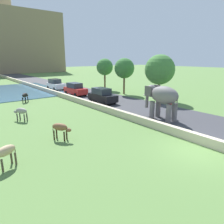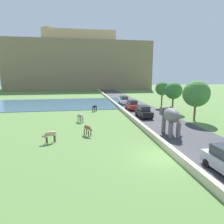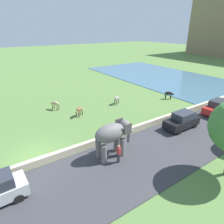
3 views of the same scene
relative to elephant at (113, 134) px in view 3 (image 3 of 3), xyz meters
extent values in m
plane|color=#567A3D|center=(-3.42, -5.36, -2.04)|extent=(220.00, 220.00, 0.00)
cube|color=beige|center=(-2.22, 12.64, -1.73)|extent=(0.40, 110.00, 0.62)
cube|color=#426B84|center=(-17.42, 25.21, -2.00)|extent=(36.00, 18.00, 0.08)
ellipsoid|color=slate|center=(0.00, -0.22, 0.20)|extent=(1.41, 2.71, 1.50)
cylinder|color=slate|center=(-0.42, 0.65, -1.24)|extent=(0.44, 0.44, 1.60)
cylinder|color=slate|center=(0.42, 0.65, -1.24)|extent=(0.44, 0.44, 1.60)
cylinder|color=slate|center=(-0.41, -1.10, -1.24)|extent=(0.44, 0.44, 1.60)
cylinder|color=slate|center=(0.43, -1.10, -1.24)|extent=(0.44, 0.44, 1.60)
ellipsoid|color=slate|center=(-0.01, 1.19, 0.39)|extent=(1.00, 0.90, 1.10)
cube|color=#504C4C|center=(-0.60, 1.05, 0.43)|extent=(0.12, 0.70, 0.90)
cube|color=#504C4C|center=(0.60, 1.06, 0.43)|extent=(0.12, 0.70, 0.90)
cylinder|color=slate|center=(-0.01, 1.67, -0.50)|extent=(0.28, 0.28, 1.50)
cone|color=silver|center=(-0.23, 1.60, -0.05)|extent=(0.12, 0.56, 0.17)
cone|color=silver|center=(0.21, 1.60, -0.05)|extent=(0.12, 0.56, 0.17)
cylinder|color=#504C4C|center=(0.01, -1.55, -0.15)|extent=(0.08, 0.08, 0.90)
cylinder|color=#33333D|center=(1.02, -0.14, -1.61)|extent=(0.22, 0.22, 0.85)
cube|color=#B73333|center=(1.02, -0.14, -0.91)|extent=(0.36, 0.22, 0.56)
sphere|color=tan|center=(1.02, -0.14, -0.52)|extent=(0.22, 0.22, 0.22)
cylinder|color=black|center=(0.78, -7.43, -1.74)|extent=(0.19, 0.60, 0.60)
cylinder|color=black|center=(-0.83, -7.46, -1.74)|extent=(0.19, 0.60, 0.60)
cube|color=black|center=(0.00, 8.75, -1.34)|extent=(1.71, 4.00, 0.80)
cube|color=#2D333D|center=(0.00, 8.95, -0.59)|extent=(1.45, 2.20, 0.70)
cylinder|color=black|center=(0.81, 7.45, -1.74)|extent=(0.18, 0.60, 0.60)
cylinder|color=black|center=(-0.81, 7.45, -1.74)|extent=(0.18, 0.60, 0.60)
cylinder|color=black|center=(0.81, 10.05, -1.74)|extent=(0.18, 0.60, 0.60)
cylinder|color=black|center=(-0.80, 10.05, -1.74)|extent=(0.18, 0.60, 0.60)
cube|color=red|center=(0.00, 15.42, -1.34)|extent=(1.88, 4.07, 0.80)
cube|color=#2D333D|center=(-0.01, 15.62, -0.59)|extent=(1.54, 2.26, 0.70)
cylinder|color=black|center=(0.87, 14.16, -1.74)|extent=(0.21, 0.61, 0.60)
cylinder|color=black|center=(-0.75, 14.09, -1.74)|extent=(0.21, 0.61, 0.60)
cylinder|color=black|center=(-0.86, 16.68, -1.74)|extent=(0.21, 0.61, 0.60)
ellipsoid|color=tan|center=(-12.52, -0.45, -1.14)|extent=(1.18, 0.89, 0.50)
cylinder|color=#493D2C|center=(-12.79, -0.77, -1.71)|extent=(0.10, 0.10, 0.65)
cylinder|color=#493D2C|center=(-12.93, -0.49, -1.71)|extent=(0.10, 0.10, 0.65)
cylinder|color=#493D2C|center=(-12.11, -0.41, -1.71)|extent=(0.10, 0.10, 0.65)
cylinder|color=#493D2C|center=(-12.25, -0.14, -1.71)|extent=(0.10, 0.10, 0.65)
ellipsoid|color=tan|center=(-13.09, -0.74, -1.29)|extent=(0.47, 0.40, 0.26)
cone|color=beige|center=(-13.04, -0.82, -1.12)|extent=(0.04, 0.04, 0.12)
cone|color=beige|center=(-13.13, -0.66, -1.12)|extent=(0.04, 0.04, 0.12)
cylinder|color=#493D2C|center=(-12.04, -0.21, -1.34)|extent=(0.04, 0.04, 0.45)
ellipsoid|color=brown|center=(-8.91, 1.23, -1.14)|extent=(0.98, 1.16, 0.50)
cylinder|color=#302014|center=(-8.57, 1.00, -1.71)|extent=(0.10, 0.10, 0.65)
cylinder|color=#302014|center=(-8.82, 0.82, -1.71)|extent=(0.10, 0.10, 0.65)
cylinder|color=#302014|center=(-9.00, 1.64, -1.71)|extent=(0.10, 0.10, 0.65)
cylinder|color=#302014|center=(-9.25, 1.46, -1.71)|extent=(0.10, 0.10, 0.65)
ellipsoid|color=brown|center=(-8.56, 0.70, -1.29)|extent=(0.42, 0.47, 0.26)
cone|color=beige|center=(-8.48, 0.75, -1.12)|extent=(0.04, 0.04, 0.12)
cone|color=beige|center=(-8.63, 0.65, -1.12)|extent=(0.04, 0.04, 0.12)
cylinder|color=#302014|center=(-9.21, 1.68, -1.34)|extent=(0.04, 0.04, 0.45)
ellipsoid|color=gray|center=(-9.68, 7.26, -1.14)|extent=(0.96, 1.17, 0.50)
cylinder|color=#373533|center=(-10.02, 7.50, -1.71)|extent=(0.10, 0.10, 0.65)
cylinder|color=#373533|center=(-9.76, 7.66, -1.71)|extent=(0.10, 0.10, 0.65)
cylinder|color=#373533|center=(-9.61, 6.85, -1.71)|extent=(0.10, 0.10, 0.65)
cylinder|color=#373533|center=(-9.35, 7.01, -1.71)|extent=(0.10, 0.10, 0.65)
ellipsoid|color=gray|center=(-10.02, 7.79, -1.29)|extent=(0.42, 0.47, 0.26)
cone|color=beige|center=(-10.10, 7.74, -1.12)|extent=(0.04, 0.04, 0.12)
cone|color=beige|center=(-9.94, 7.84, -1.12)|extent=(0.04, 0.04, 0.12)
cylinder|color=#373533|center=(-9.40, 6.80, -1.34)|extent=(0.04, 0.04, 0.45)
ellipsoid|color=black|center=(-7.18, 14.96, -1.14)|extent=(1.04, 1.13, 0.50)
cylinder|color=black|center=(-7.06, 15.35, -1.71)|extent=(0.10, 0.10, 0.65)
cylinder|color=black|center=(-6.82, 15.16, -1.71)|extent=(0.10, 0.10, 0.65)
cylinder|color=black|center=(-7.55, 14.76, -1.71)|extent=(0.10, 0.10, 0.65)
cylinder|color=black|center=(-7.31, 14.56, -1.71)|extent=(0.10, 0.10, 0.65)
ellipsoid|color=black|center=(-6.78, 15.45, -1.29)|extent=(0.44, 0.46, 0.26)
cone|color=beige|center=(-6.85, 15.51, -1.12)|extent=(0.04, 0.04, 0.12)
cone|color=beige|center=(-6.71, 15.39, -1.12)|extent=(0.04, 0.04, 0.12)
cylinder|color=black|center=(-7.53, 14.54, -1.34)|extent=(0.04, 0.04, 0.45)
camera|label=1|loc=(-14.12, -10.84, 3.27)|focal=32.66mm
camera|label=2|loc=(-9.43, -18.64, 4.40)|focal=30.24mm
camera|label=3|loc=(11.37, -7.77, 7.84)|focal=31.72mm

